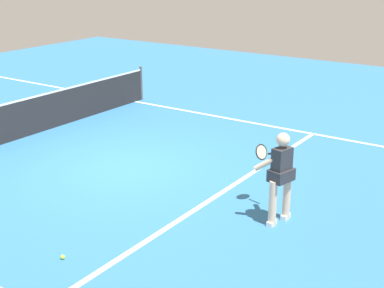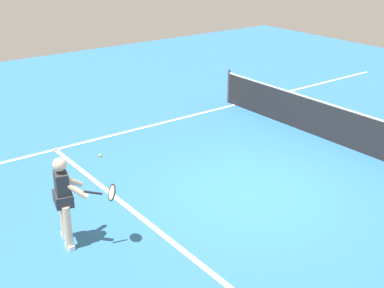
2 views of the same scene
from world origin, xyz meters
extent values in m
plane|color=teal|center=(0.00, 0.00, 0.00)|extent=(28.31, 28.31, 0.00)
cube|color=white|center=(0.00, -2.35, 0.00)|extent=(8.70, 0.10, 0.01)
cube|color=white|center=(4.35, 0.00, 0.00)|extent=(0.10, 19.78, 0.01)
cylinder|color=#4C4C51|center=(4.65, 3.36, 0.51)|extent=(0.08, 0.08, 1.02)
cube|color=#232326|center=(0.00, 3.36, 0.45)|extent=(9.22, 0.02, 0.90)
cube|color=white|center=(0.00, 3.36, 0.92)|extent=(9.22, 0.02, 0.04)
cylinder|color=beige|center=(-0.65, -3.71, 0.39)|extent=(0.13, 0.13, 0.78)
cylinder|color=beige|center=(-0.30, -3.79, 0.39)|extent=(0.13, 0.13, 0.78)
cube|color=white|center=(-0.65, -3.71, 0.04)|extent=(0.20, 0.10, 0.08)
cube|color=white|center=(-0.30, -3.79, 0.04)|extent=(0.20, 0.10, 0.08)
cube|color=#2D2D33|center=(-0.48, -3.75, 1.04)|extent=(0.36, 0.27, 0.52)
cube|color=#2D2D33|center=(-0.48, -3.75, 0.84)|extent=(0.45, 0.37, 0.20)
sphere|color=beige|center=(-0.48, -3.75, 1.44)|extent=(0.22, 0.22, 0.22)
cylinder|color=beige|center=(-0.59, -3.57, 1.06)|extent=(0.18, 0.49, 0.37)
cylinder|color=beige|center=(-0.30, -3.64, 1.06)|extent=(0.37, 0.43, 0.37)
cylinder|color=black|center=(-0.05, -3.42, 1.02)|extent=(0.10, 0.29, 0.14)
torus|color=black|center=(0.02, -3.13, 0.96)|extent=(0.30, 0.18, 0.28)
cylinder|color=beige|center=(0.02, -3.13, 0.96)|extent=(0.25, 0.14, 0.23)
sphere|color=#D1E533|center=(-3.33, -1.68, 0.03)|extent=(0.07, 0.07, 0.07)
camera|label=1|loc=(-8.13, -7.22, 4.19)|focal=51.83mm
camera|label=2|loc=(6.53, -6.40, 4.79)|focal=47.47mm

